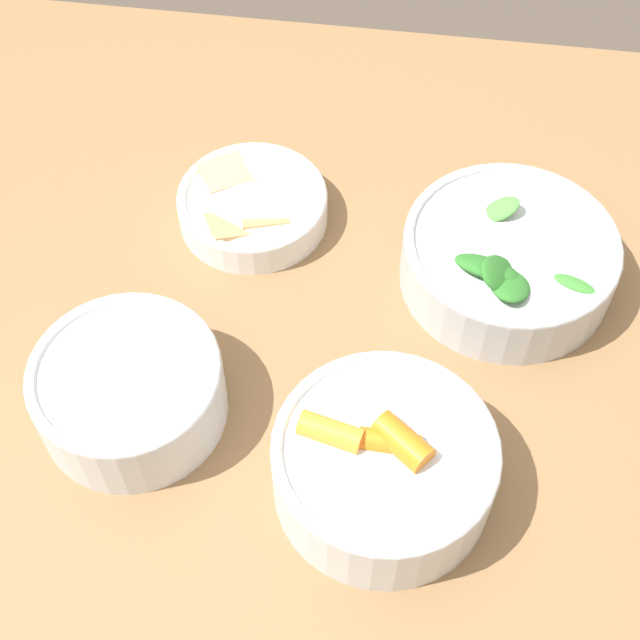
{
  "coord_description": "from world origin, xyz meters",
  "views": [
    {
      "loc": [
        -0.12,
        0.41,
        1.4
      ],
      "look_at": [
        -0.05,
        -0.05,
        0.76
      ],
      "focal_mm": 50.0,
      "sensor_mm": 36.0,
      "label": 1
    }
  ],
  "objects_px": {
    "bowl_carrots": "(384,463)",
    "bowl_greens": "(508,259)",
    "bowl_beans_hotdog": "(130,391)",
    "bowl_cookies": "(252,205)"
  },
  "relations": [
    {
      "from": "bowl_beans_hotdog",
      "to": "bowl_cookies",
      "type": "xyz_separation_m",
      "value": [
        -0.06,
        -0.23,
        -0.01
      ]
    },
    {
      "from": "bowl_beans_hotdog",
      "to": "bowl_cookies",
      "type": "relative_size",
      "value": 1.07
    },
    {
      "from": "bowl_greens",
      "to": "bowl_beans_hotdog",
      "type": "relative_size",
      "value": 1.25
    },
    {
      "from": "bowl_carrots",
      "to": "bowl_cookies",
      "type": "relative_size",
      "value": 1.18
    },
    {
      "from": "bowl_greens",
      "to": "bowl_beans_hotdog",
      "type": "distance_m",
      "value": 0.36
    },
    {
      "from": "bowl_beans_hotdog",
      "to": "bowl_cookies",
      "type": "bearing_deg",
      "value": -104.01
    },
    {
      "from": "bowl_carrots",
      "to": "bowl_cookies",
      "type": "distance_m",
      "value": 0.32
    },
    {
      "from": "bowl_cookies",
      "to": "bowl_carrots",
      "type": "bearing_deg",
      "value": 119.98
    },
    {
      "from": "bowl_greens",
      "to": "bowl_cookies",
      "type": "distance_m",
      "value": 0.25
    },
    {
      "from": "bowl_carrots",
      "to": "bowl_greens",
      "type": "distance_m",
      "value": 0.25
    }
  ]
}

